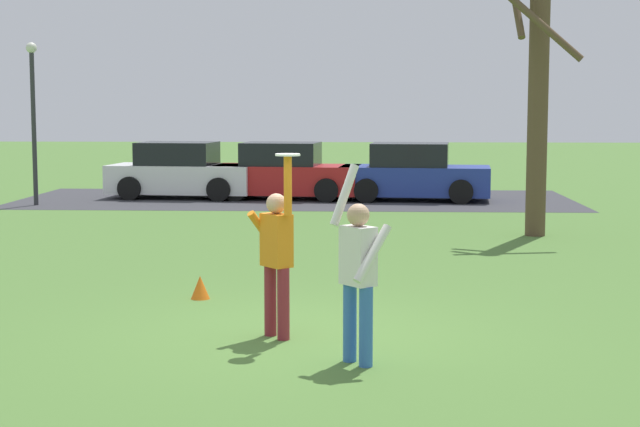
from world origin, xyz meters
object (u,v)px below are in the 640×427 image
Objects in this scene: frisbee_disc at (288,155)px; field_cone_orange at (200,287)px; parked_car_red at (285,173)px; parked_car_white at (181,172)px; parked_car_blue at (414,174)px; person_defender at (358,269)px; lamppost_by_lot at (33,107)px; person_catcher at (277,252)px; bare_tree_tall at (537,71)px.

frisbee_disc is 0.87× the size of field_cone_orange.
parked_car_red reaches higher than field_cone_orange.
parked_car_blue is at bearing 1.89° from parked_car_white.
lamppost_by_lot reaches higher than person_defender.
person_catcher is 7.51× the size of frisbee_disc.
bare_tree_tall is at bearing -68.90° from parked_car_blue.
frisbee_disc reaches higher than parked_car_white.
parked_car_blue is 8.17m from bare_tree_tall.
field_cone_orange is (-2.19, 3.34, -0.82)m from person_defender.
parked_car_white is at bearing 137.75° from bare_tree_tall.
frisbee_disc is 0.07× the size of parked_car_white.
person_defender is 1.66m from frisbee_disc.
parked_car_red is (-1.46, 17.04, -1.37)m from frisbee_disc.
parked_car_white is 1.00× the size of parked_car_red.
lamppost_by_lot reaches higher than parked_car_white.
person_catcher is 16.71m from lamppost_by_lot.
lamppost_by_lot is (-8.68, 15.84, 1.60)m from person_defender.
parked_car_blue reaches higher than field_cone_orange.
lamppost_by_lot is at bearing 117.92° from frisbee_disc.
parked_car_red is 1.00× the size of parked_car_blue.
lamppost_by_lot reaches higher than parked_car_red.
person_defender is 11.05m from bare_tree_tall.
person_defender is 18.13m from parked_car_red.
parked_car_blue is at bearing 105.64° from bare_tree_tall.
parked_car_blue is (2.15, 16.75, -1.37)m from frisbee_disc.
person_defender reaches higher than parked_car_red.
person_catcher reaches higher than field_cone_orange.
lamppost_by_lot reaches higher than parked_car_blue.
bare_tree_tall reaches higher than person_catcher.
parked_car_blue is at bearing 76.12° from field_cone_orange.
parked_car_white is 11.99m from bare_tree_tall.
person_catcher reaches higher than person_defender.
bare_tree_tall reaches higher than person_defender.
person_catcher is 16.92m from parked_car_red.
person_defender is at bearing -108.63° from bare_tree_tall.
frisbee_disc is at bearing -59.67° from field_cone_orange.
bare_tree_tall is at bearing -24.80° from lamppost_by_lot.
bare_tree_tall reaches higher than frisbee_disc.
lamppost_by_lot is at bearing -164.05° from parked_car_blue.
bare_tree_tall is (3.45, 10.23, 2.33)m from person_defender.
person_defender reaches higher than parked_car_white.
parked_car_blue is at bearing 0.86° from parked_car_red.
frisbee_disc is (-0.79, 0.94, 1.11)m from person_defender.
frisbee_disc is 0.07× the size of parked_car_red.
person_defender is 0.48× the size of parked_car_blue.
parked_car_white is (-4.43, 17.16, -1.37)m from frisbee_disc.
parked_car_white is 15.09m from field_cone_orange.
field_cone_orange is at bearing -84.29° from parked_car_red.
person_catcher is 0.49× the size of parked_car_red.
parked_car_white is 0.65× the size of bare_tree_tall.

